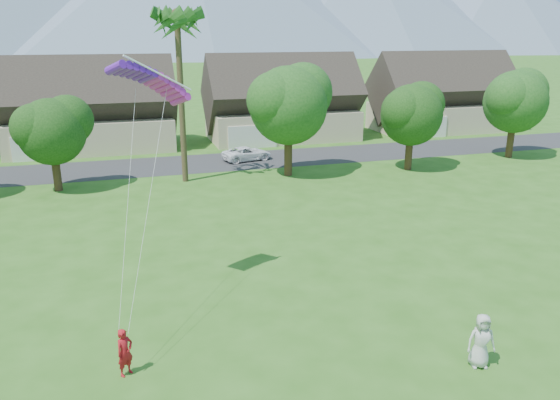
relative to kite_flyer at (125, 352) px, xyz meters
name	(u,v)px	position (x,y,z in m)	size (l,w,h in m)	color
street	(201,163)	(6.91, 29.49, -0.82)	(90.00, 7.00, 0.01)	#2D2D30
kite_flyer	(125,352)	(0.00, 0.00, 0.00)	(0.60, 0.40, 1.65)	#AD131B
watcher	(481,341)	(11.45, -2.89, 0.13)	(0.94, 0.61, 1.91)	beige
parked_car	(247,154)	(10.98, 29.49, -0.22)	(2.00, 4.35, 1.21)	white
houses_row	(191,109)	(7.41, 38.49, 2.62)	(72.75, 8.19, 8.86)	beige
tree_row	(195,117)	(5.77, 23.41, 4.06)	(62.27, 6.67, 8.45)	#47301C
fan_palm	(177,17)	(4.91, 23.99, 10.97)	(3.00, 3.00, 13.80)	#4C3D26
parafoil_kite	(151,78)	(1.79, 6.05, 8.28)	(3.58, 1.61, 0.50)	#6317B1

